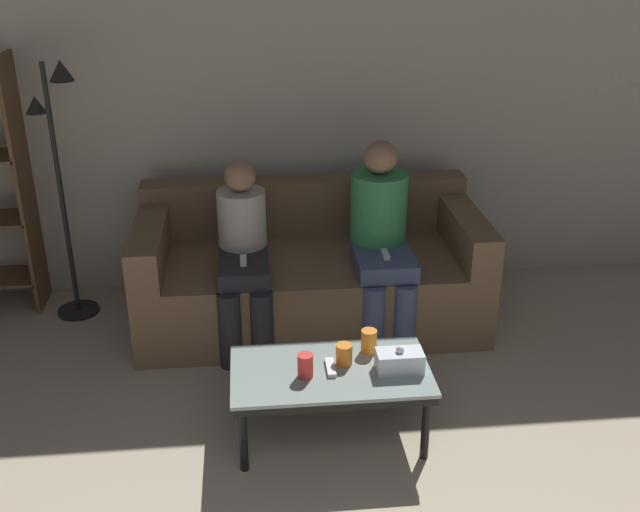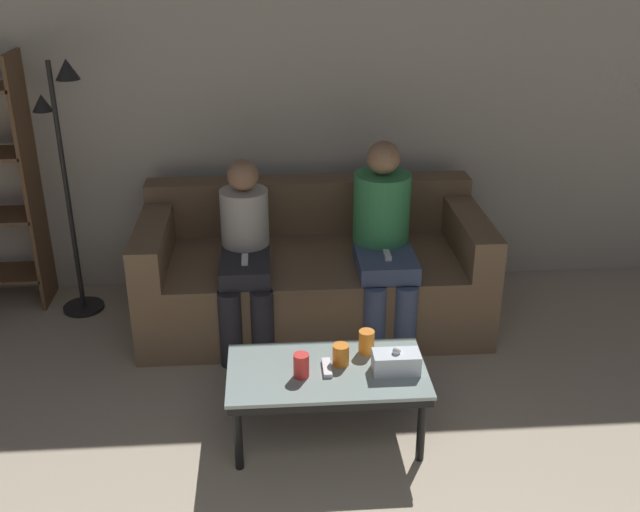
% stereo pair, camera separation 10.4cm
% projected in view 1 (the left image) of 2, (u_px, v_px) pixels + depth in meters
% --- Properties ---
extents(wall_back, '(12.00, 0.06, 2.60)m').
position_uv_depth(wall_back, '(301.00, 94.00, 4.80)').
color(wall_back, '#B7B2A3').
rests_on(wall_back, ground_plane).
extents(couch, '(2.09, 0.99, 0.81)m').
position_uv_depth(couch, '(310.00, 273.00, 4.69)').
color(couch, brown).
rests_on(couch, ground_plane).
extents(coffee_table, '(0.94, 0.52, 0.38)m').
position_uv_depth(coffee_table, '(330.00, 377.00, 3.56)').
color(coffee_table, '#8C9E99').
rests_on(coffee_table, ground_plane).
extents(cup_near_left, '(0.08, 0.08, 0.10)m').
position_uv_depth(cup_near_left, '(344.00, 354.00, 3.56)').
color(cup_near_left, orange).
rests_on(cup_near_left, coffee_table).
extents(cup_near_right, '(0.08, 0.08, 0.12)m').
position_uv_depth(cup_near_right, '(369.00, 341.00, 3.66)').
color(cup_near_right, orange).
rests_on(cup_near_right, coffee_table).
extents(cup_far_center, '(0.07, 0.07, 0.12)m').
position_uv_depth(cup_far_center, '(305.00, 366.00, 3.46)').
color(cup_far_center, red).
rests_on(cup_far_center, coffee_table).
extents(tissue_box, '(0.22, 0.12, 0.13)m').
position_uv_depth(tissue_box, '(400.00, 361.00, 3.51)').
color(tissue_box, silver).
rests_on(tissue_box, coffee_table).
extents(game_remote, '(0.04, 0.15, 0.02)m').
position_uv_depth(game_remote, '(331.00, 368.00, 3.54)').
color(game_remote, white).
rests_on(game_remote, coffee_table).
extents(standing_lamp, '(0.31, 0.26, 1.61)m').
position_uv_depth(standing_lamp, '(60.00, 166.00, 4.46)').
color(standing_lamp, black).
rests_on(standing_lamp, ground_plane).
extents(seated_person_left_end, '(0.31, 0.65, 1.08)m').
position_uv_depth(seated_person_left_end, '(243.00, 252.00, 4.33)').
color(seated_person_left_end, '#28282D').
rests_on(seated_person_left_end, ground_plane).
extents(seated_person_mid_left, '(0.34, 0.67, 1.17)m').
position_uv_depth(seated_person_mid_left, '(381.00, 234.00, 4.41)').
color(seated_person_mid_left, '#47567A').
rests_on(seated_person_mid_left, ground_plane).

